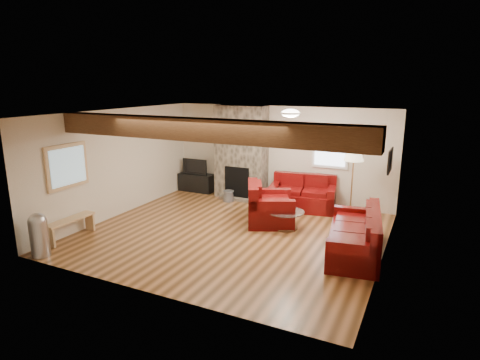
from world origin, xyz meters
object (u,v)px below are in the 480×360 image
Objects in this scene: loveseat at (303,193)px; floor_lamp at (354,158)px; coffee_table at (286,220)px; armchair_red at (270,203)px; tv_cabinet at (197,182)px; television at (196,166)px; sofa_three at (354,232)px.

floor_lamp is at bearing -24.36° from loveseat.
coffee_table is at bearing -134.60° from floor_lamp.
loveseat is 1.34m from armchair_red.
tv_cabinet is at bearing 165.19° from loveseat.
television is at bearing 36.52° from armchair_red.
armchair_red is 0.67× the size of floor_lamp.
sofa_three is at bearing -22.92° from coffee_table.
tv_cabinet reaches higher than coffee_table.
loveseat is at bearing 93.18° from coffee_table.
loveseat reaches higher than tv_cabinet.
armchair_red is 1.41× the size of coffee_table.
floor_lamp is (1.59, 0.97, 0.99)m from armchair_red.
armchair_red is 0.55m from coffee_table.
loveseat is at bearing -40.17° from armchair_red.
television is at bearing 172.12° from floor_lamp.
television is at bearing 151.96° from coffee_table.
sofa_three is 2.69× the size of television.
sofa_three is 2.18m from armchair_red.
tv_cabinet is 0.48m from television.
coffee_table is at bearing -28.04° from television.
television reaches higher than coffee_table.
coffee_table is 3.85m from television.
tv_cabinet is at bearing -125.29° from sofa_three.
sofa_three reaches higher than coffee_table.
loveseat is (-1.65, 2.15, 0.02)m from sofa_three.
floor_lamp reaches higher than loveseat.
coffee_table is at bearing -121.75° from sofa_three.
floor_lamp is (-0.41, 1.83, 1.05)m from sofa_three.
tv_cabinet is at bearing 36.52° from armchair_red.
floor_lamp reaches higher than television.
armchair_red is 2.11m from floor_lamp.
armchair_red is at bearing -122.10° from sofa_three.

